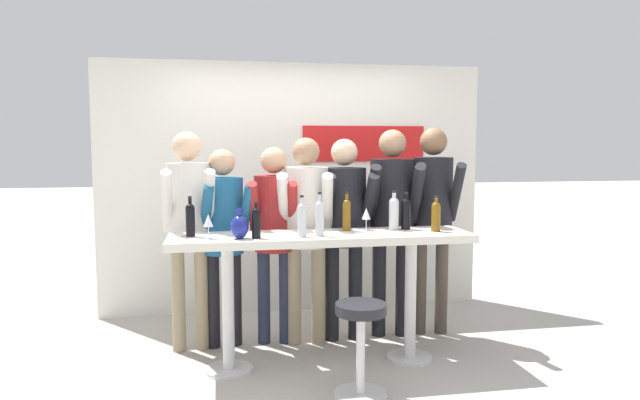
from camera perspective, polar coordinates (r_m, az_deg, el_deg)
name	(u,v)px	position (r m, az deg, el deg)	size (l,w,h in m)	color
ground_plane	(322,364)	(4.58, 0.18, -16.12)	(40.00, 40.00, 0.00)	#B2ADA3
back_wall	(295,188)	(5.82, -2.50, 1.25)	(3.88, 0.12, 2.51)	silver
tasting_table	(322,257)	(4.34, 0.19, -5.68)	(2.28, 0.53, 1.02)	silver
bar_stool	(361,335)	(3.92, 4.10, -13.36)	(0.36, 0.36, 0.64)	silver
person_far_left	(188,215)	(4.72, -13.04, -1.47)	(0.43, 0.56, 1.80)	gray
person_left	(223,225)	(4.78, -9.65, -2.49)	(0.46, 0.57, 1.66)	black
person_center_left	(274,222)	(4.80, -4.63, -2.25)	(0.44, 0.55, 1.67)	#23283D
person_center	(306,218)	(4.76, -1.40, -1.77)	(0.51, 0.61, 1.75)	gray
person_center_right	(344,217)	(4.87, 2.44, -1.69)	(0.45, 0.55, 1.74)	black
person_right	(392,209)	(5.00, 7.20, -0.92)	(0.51, 0.62, 1.82)	black
person_far_right	(433,206)	(5.12, 11.19, -0.60)	(0.48, 0.61, 1.84)	#473D33
wine_bottle_0	(347,213)	(4.46, 2.69, -1.33)	(0.06, 0.06, 0.31)	brown
wine_bottle_1	(190,218)	(4.28, -12.85, -1.78)	(0.07, 0.07, 0.30)	black
wine_bottle_2	(320,216)	(4.19, -0.03, -1.65)	(0.06, 0.06, 0.33)	#B7BCC1
wine_bottle_3	(406,212)	(4.58, 8.58, -1.21)	(0.08, 0.08, 0.30)	black
wine_bottle_4	(256,221)	(4.11, -6.41, -2.14)	(0.06, 0.06, 0.27)	black
wine_bottle_5	(302,218)	(4.15, -1.82, -1.83)	(0.06, 0.06, 0.31)	#B7BCC1
wine_bottle_6	(436,215)	(4.51, 11.51, -1.47)	(0.07, 0.07, 0.28)	brown
wine_bottle_7	(394,212)	(4.53, 7.40, -1.18)	(0.08, 0.08, 0.31)	#B7BCC1
wine_glass_0	(208,221)	(4.15, -11.11, -2.11)	(0.07, 0.07, 0.18)	silver
wine_glass_1	(366,214)	(4.50, 4.65, -1.45)	(0.07, 0.07, 0.18)	silver
decorative_vase	(240,226)	(4.12, -8.05, -2.63)	(0.13, 0.13, 0.22)	navy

